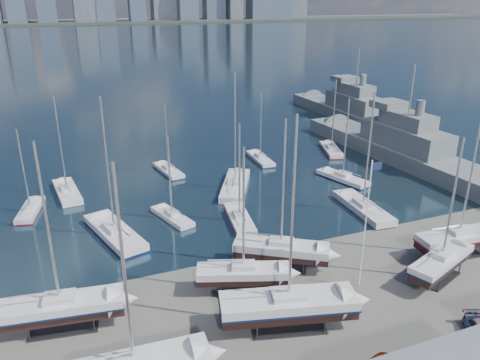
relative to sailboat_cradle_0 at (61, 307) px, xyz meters
name	(u,v)px	position (x,y,z in m)	size (l,w,h in m)	color
ground	(317,300)	(22.16, -4.63, -2.11)	(1400.00, 1400.00, 0.00)	#605E59
water	(79,42)	(22.16, 305.37, -2.26)	(1400.00, 600.00, 0.40)	#1B3140
far_shore	(62,23)	(22.16, 565.37, -1.01)	(1400.00, 80.00, 2.20)	#2D332D
sailboat_cradle_0	(61,307)	(0.00, 0.00, 0.00)	(10.68, 4.32, 16.71)	#2D2D33
sailboat_cradle_2	(243,273)	(16.34, -0.70, -0.10)	(9.17, 5.35, 14.57)	#2D2D33
sailboat_cradle_3	(288,305)	(17.91, -6.96, 0.10)	(12.15, 6.10, 18.69)	#2D2D33
sailboat_cradle_4	(281,249)	(21.66, 1.94, -0.03)	(9.71, 7.67, 16.01)	#2D2D33
sailboat_cradle_5	(442,261)	(35.54, -6.00, -0.10)	(9.40, 5.56, 14.79)	#2D2D33
sailboat_cradle_6	(459,238)	(40.78, -3.04, -0.05)	(9.99, 3.59, 15.82)	#2D2D33
sailboat_moored_1	(31,211)	(-3.05, 26.26, -1.80)	(3.83, 8.24, 11.88)	black
sailboat_moored_2	(67,193)	(1.77, 30.80, -1.78)	(3.81, 10.11, 14.91)	black
sailboat_moored_3	(115,235)	(6.36, 15.22, -1.80)	(6.29, 12.20, 17.57)	black
sailboat_moored_4	(172,217)	(13.84, 17.35, -1.78)	(4.21, 7.92, 11.51)	black
sailboat_moored_5	(168,171)	(17.51, 34.43, -1.80)	(3.56, 8.42, 12.19)	black
sailboat_moored_6	(239,220)	(21.59, 13.49, -1.80)	(3.93, 9.25, 13.40)	black
sailboat_moored_7	(235,187)	(25.06, 23.86, -1.78)	(8.47, 12.13, 18.02)	black
sailboat_moored_8	(260,159)	(33.80, 34.29, -1.80)	(2.79, 8.53, 12.58)	black
sailboat_moored_9	(363,209)	(38.01, 10.32, -1.78)	(3.79, 11.16, 16.58)	black
sailboat_moored_10	(343,179)	(41.84, 20.93, -1.80)	(4.98, 9.35, 13.46)	black
sailboat_moored_11	(331,151)	(48.04, 34.07, -1.80)	(5.48, 9.58, 13.82)	black
naval_ship_east	(403,152)	(56.90, 25.21, -0.44)	(10.27, 47.41, 18.23)	slate
naval_ship_west	(353,114)	(65.67, 52.78, -0.44)	(7.31, 45.46, 18.09)	slate
flagpole	(367,216)	(27.39, -4.05, 5.49)	(1.15, 0.12, 13.07)	white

